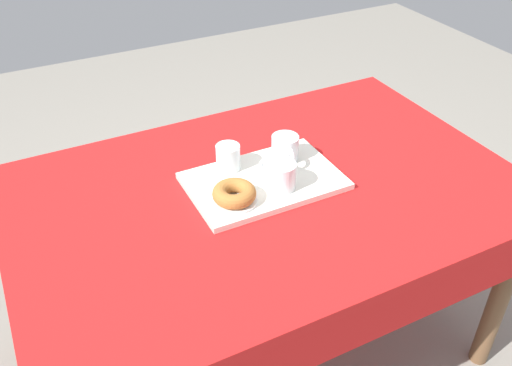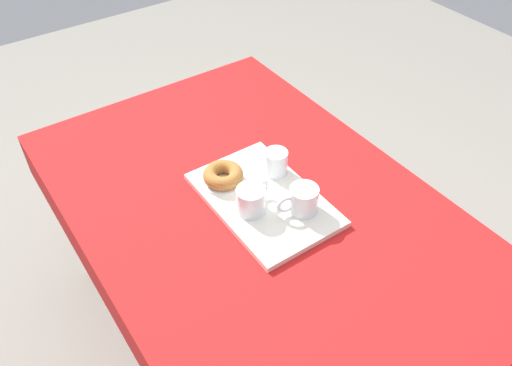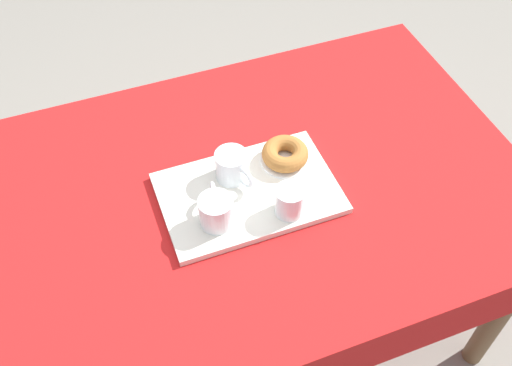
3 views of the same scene
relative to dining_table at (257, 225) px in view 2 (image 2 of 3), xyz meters
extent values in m
plane|color=gray|center=(0.00, 0.00, -0.63)|extent=(6.00, 6.00, 0.00)
cube|color=red|center=(0.00, 0.00, 0.07)|extent=(1.51, 0.99, 0.03)
cube|color=red|center=(0.00, -0.49, -0.01)|extent=(1.51, 0.01, 0.14)
cube|color=red|center=(0.00, 0.49, -0.01)|extent=(1.51, 0.01, 0.14)
cube|color=red|center=(0.75, 0.00, -0.01)|extent=(0.01, 0.99, 0.14)
cylinder|color=brown|center=(-0.66, -0.40, -0.29)|extent=(0.06, 0.06, 0.69)
cylinder|color=brown|center=(0.66, -0.40, -0.29)|extent=(0.06, 0.06, 0.69)
cylinder|color=brown|center=(0.66, 0.40, -0.29)|extent=(0.06, 0.06, 0.69)
cube|color=silver|center=(0.00, -0.03, 0.10)|extent=(0.45, 0.29, 0.02)
cylinder|color=white|center=(-0.02, 0.04, 0.15)|extent=(0.09, 0.09, 0.08)
cylinder|color=#84380F|center=(-0.02, 0.04, 0.14)|extent=(0.07, 0.07, 0.06)
torus|color=white|center=(-0.01, -0.02, 0.15)|extent=(0.03, 0.06, 0.06)
cylinder|color=white|center=(-0.11, -0.09, 0.15)|extent=(0.09, 0.09, 0.08)
cylinder|color=#84380F|center=(-0.11, -0.09, 0.14)|extent=(0.07, 0.07, 0.06)
torus|color=white|center=(-0.10, -0.03, 0.15)|extent=(0.02, 0.06, 0.06)
cylinder|color=white|center=(0.07, -0.12, 0.15)|extent=(0.07, 0.07, 0.08)
cylinder|color=silver|center=(0.07, -0.12, 0.13)|extent=(0.06, 0.06, 0.05)
cylinder|color=white|center=(0.13, 0.04, 0.11)|extent=(0.13, 0.13, 0.01)
torus|color=#A3662D|center=(0.13, 0.04, 0.13)|extent=(0.12, 0.12, 0.04)
camera|label=1|loc=(0.64, 1.18, 1.06)|focal=38.92mm
camera|label=2|loc=(-0.91, 0.63, 1.19)|focal=36.43mm
camera|label=3|loc=(-0.32, -0.93, 1.29)|focal=41.58mm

